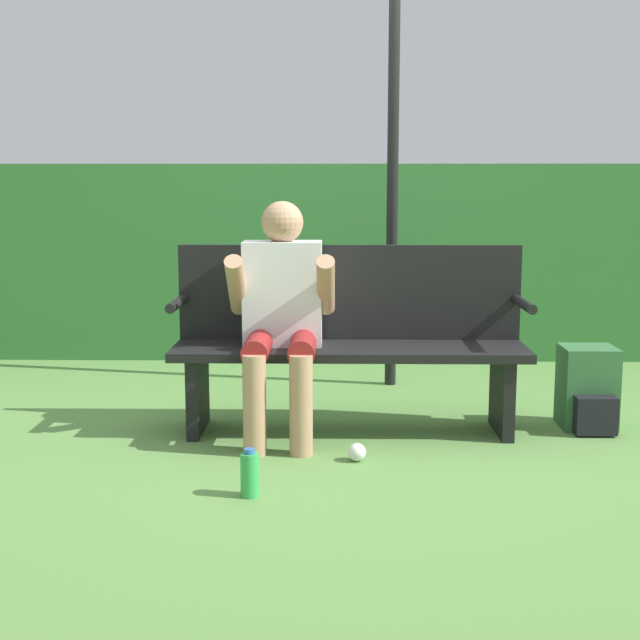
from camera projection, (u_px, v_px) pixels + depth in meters
name	position (u px, v px, depth m)	size (l,w,h in m)	color
ground_plane	(349.00, 431.00, 4.61)	(40.00, 40.00, 0.00)	#5B8942
hedge_back	(346.00, 261.00, 6.52)	(12.00, 0.43, 1.40)	#337033
park_bench	(349.00, 338.00, 4.61)	(1.81, 0.46, 0.95)	black
person_seated	(282.00, 308.00, 4.46)	(0.53, 0.62, 1.18)	silver
backpack	(588.00, 390.00, 4.65)	(0.28, 0.35, 0.43)	#336638
water_bottle	(250.00, 474.00, 3.65)	(0.08, 0.08, 0.20)	green
signpost	(393.00, 133.00, 5.44)	(0.37, 0.09, 2.82)	black
parked_car	(534.00, 214.00, 16.81)	(4.81, 2.75, 1.38)	black
litter_crumple	(357.00, 452.00, 4.12)	(0.08, 0.08, 0.08)	silver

